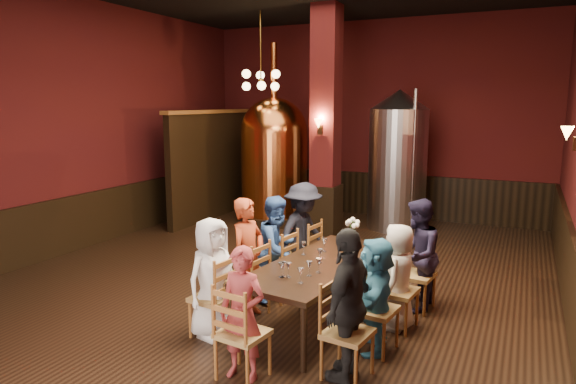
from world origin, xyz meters
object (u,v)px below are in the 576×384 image
at_px(person_1, 248,258).
at_px(steel_vessel, 398,160).
at_px(person_2, 277,248).
at_px(rose_vase, 352,226).
at_px(person_0, 212,278).
at_px(copper_kettle, 274,158).
at_px(dining_table, 321,267).

relative_size(person_1, steel_vessel, 0.52).
relative_size(person_2, rose_vase, 4.07).
height_order(person_0, person_1, person_1).
relative_size(copper_kettle, rose_vase, 11.16).
height_order(person_0, copper_kettle, copper_kettle).
bearing_deg(person_1, dining_table, -67.85).
xyz_separation_m(person_2, copper_kettle, (-2.13, 4.17, 0.71)).
xyz_separation_m(person_2, steel_vessel, (0.51, 4.66, 0.74)).
bearing_deg(person_2, rose_vase, -49.34).
bearing_deg(person_1, rose_vase, -29.52).
relative_size(dining_table, steel_vessel, 0.86).
bearing_deg(rose_vase, steel_vessel, 94.95).
relative_size(person_0, person_1, 0.92).
bearing_deg(person_1, person_2, 0.93).
bearing_deg(person_2, steel_vessel, 1.31).
relative_size(copper_kettle, steel_vessel, 1.34).
xyz_separation_m(dining_table, person_1, (-0.89, -0.22, 0.06)).
distance_m(dining_table, steel_vessel, 5.16).
relative_size(person_2, steel_vessel, 0.49).
height_order(dining_table, steel_vessel, steel_vessel).
relative_size(person_0, copper_kettle, 0.35).
height_order(dining_table, person_0, person_0).
height_order(person_1, person_2, person_1).
xyz_separation_m(steel_vessel, rose_vase, (0.36, -4.10, -0.48)).
height_order(person_2, steel_vessel, steel_vessel).
relative_size(dining_table, copper_kettle, 0.64).
height_order(dining_table, person_2, person_2).
relative_size(dining_table, person_2, 1.76).
height_order(steel_vessel, rose_vase, steel_vessel).
relative_size(person_0, rose_vase, 3.96).
relative_size(dining_table, person_0, 1.81).
relative_size(person_1, rose_vase, 4.29).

